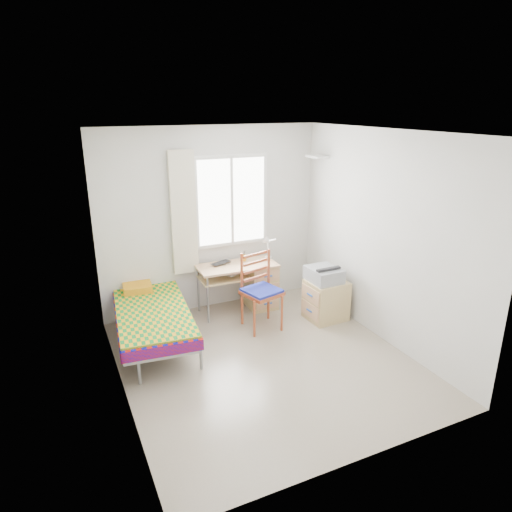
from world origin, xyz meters
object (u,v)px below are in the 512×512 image
(cabinet, at_px, (326,300))
(printer, at_px, (324,274))
(chair, at_px, (261,286))
(desk, at_px, (256,282))
(bed, at_px, (151,312))

(cabinet, distance_m, printer, 0.38)
(chair, bearing_deg, desk, 55.94)
(chair, distance_m, printer, 0.90)
(bed, distance_m, chair, 1.44)
(cabinet, bearing_deg, printer, 129.68)
(bed, xyz_separation_m, chair, (1.42, -0.21, 0.18))
(bed, bearing_deg, printer, -3.07)
(desk, distance_m, cabinet, 1.05)
(desk, bearing_deg, chair, -106.70)
(printer, bearing_deg, cabinet, -48.53)
(desk, height_order, cabinet, desk)
(desk, relative_size, cabinet, 2.05)
(desk, distance_m, printer, 1.04)
(desk, height_order, printer, printer)
(desk, bearing_deg, cabinet, -44.64)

